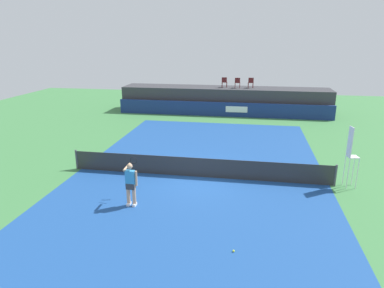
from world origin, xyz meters
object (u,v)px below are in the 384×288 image
at_px(tennis_player, 131,183).
at_px(tennis_ball, 234,251).
at_px(spectator_chair_left, 237,82).
at_px(umpire_chair, 351,153).
at_px(net_post_near, 77,159).
at_px(spectator_chair_center, 251,82).
at_px(spectator_chair_far_left, 224,82).
at_px(net_post_far, 336,175).

height_order(tennis_player, tennis_ball, tennis_player).
bearing_deg(spectator_chair_left, umpire_chair, -69.55).
bearing_deg(net_post_near, spectator_chair_left, 64.22).
bearing_deg(spectator_chair_center, tennis_ball, -90.49).
relative_size(spectator_chair_far_left, umpire_chair, 0.32).
height_order(spectator_chair_left, umpire_chair, spectator_chair_left).
bearing_deg(spectator_chair_center, umpire_chair, -73.64).
relative_size(spectator_chair_left, net_post_near, 0.89).
bearing_deg(tennis_player, spectator_chair_far_left, 83.62).
xyz_separation_m(spectator_chair_center, umpire_chair, (4.50, -15.32, -1.11)).
bearing_deg(spectator_chair_center, spectator_chair_far_left, -178.20).
distance_m(umpire_chair, tennis_ball, 7.63).
height_order(spectator_chair_far_left, umpire_chair, spectator_chair_far_left).
bearing_deg(tennis_ball, net_post_near, 144.60).
distance_m(spectator_chair_left, net_post_near, 16.87).
relative_size(spectator_chair_left, umpire_chair, 0.32).
bearing_deg(spectator_chair_center, net_post_near, -118.78).
height_order(net_post_far, tennis_ball, net_post_far).
relative_size(spectator_chair_left, tennis_player, 0.50).
bearing_deg(umpire_chair, tennis_player, -159.36).
xyz_separation_m(spectator_chair_far_left, net_post_far, (6.26, -15.23, -2.19)).
height_order(net_post_far, tennis_player, tennis_player).
bearing_deg(spectator_chair_center, spectator_chair_left, -168.27).
distance_m(net_post_near, net_post_far, 12.40).
bearing_deg(spectator_chair_far_left, umpire_chair, -66.08).
bearing_deg(umpire_chair, spectator_chair_left, 110.45).
bearing_deg(net_post_near, spectator_chair_far_left, 68.05).
bearing_deg(tennis_player, net_post_near, 140.45).
xyz_separation_m(spectator_chair_center, net_post_far, (4.00, -15.30, -2.19)).
bearing_deg(spectator_chair_center, net_post_far, -75.37).
distance_m(spectator_chair_far_left, tennis_player, 18.78).
bearing_deg(net_post_far, spectator_chair_center, 104.63).
bearing_deg(spectator_chair_far_left, net_post_far, -67.64).
distance_m(umpire_chair, net_post_far, 1.20).
xyz_separation_m(spectator_chair_left, net_post_far, (5.12, -15.07, -2.19)).
xyz_separation_m(spectator_chair_far_left, spectator_chair_left, (1.14, -0.16, 0.00)).
bearing_deg(net_post_far, net_post_near, 180.00).
bearing_deg(tennis_ball, spectator_chair_far_left, 95.66).
bearing_deg(umpire_chair, spectator_chair_far_left, 113.92).
height_order(spectator_chair_center, tennis_ball, spectator_chair_center).
relative_size(umpire_chair, tennis_ball, 40.59).
xyz_separation_m(net_post_near, tennis_ball, (8.22, -5.84, -0.46)).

